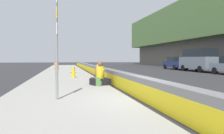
{
  "coord_description": "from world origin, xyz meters",
  "views": [
    {
      "loc": [
        -7.17,
        2.67,
        1.49
      ],
      "look_at": [
        7.61,
        -0.46,
        0.92
      ],
      "focal_mm": 36.54,
      "sensor_mm": 36.0,
      "label": 1
    }
  ],
  "objects_px": {
    "parked_car_fourth": "(199,60)",
    "parked_car_midline": "(176,63)",
    "construction_barrel": "(56,65)",
    "seated_person_foreground": "(100,77)",
    "backpack": "(98,82)",
    "seated_person_middle": "(99,77)",
    "route_sign_post": "(57,36)",
    "fire_hydrant": "(73,71)"
  },
  "relations": [
    {
      "from": "parked_car_fourth",
      "to": "parked_car_midline",
      "type": "distance_m",
      "value": 5.57
    },
    {
      "from": "construction_barrel",
      "to": "parked_car_fourth",
      "type": "relative_size",
      "value": 0.18
    },
    {
      "from": "seated_person_foreground",
      "to": "backpack",
      "type": "height_order",
      "value": "seated_person_foreground"
    },
    {
      "from": "seated_person_middle",
      "to": "backpack",
      "type": "xyz_separation_m",
      "value": [
        -1.56,
        0.27,
        -0.14
      ]
    },
    {
      "from": "route_sign_post",
      "to": "fire_hydrant",
      "type": "distance_m",
      "value": 8.71
    },
    {
      "from": "fire_hydrant",
      "to": "parked_car_midline",
      "type": "height_order",
      "value": "parked_car_midline"
    },
    {
      "from": "parked_car_midline",
      "to": "construction_barrel",
      "type": "bearing_deg",
      "value": 88.23
    },
    {
      "from": "fire_hydrant",
      "to": "seated_person_middle",
      "type": "relative_size",
      "value": 0.82
    },
    {
      "from": "fire_hydrant",
      "to": "construction_barrel",
      "type": "relative_size",
      "value": 0.93
    },
    {
      "from": "fire_hydrant",
      "to": "backpack",
      "type": "height_order",
      "value": "fire_hydrant"
    },
    {
      "from": "fire_hydrant",
      "to": "seated_person_foreground",
      "type": "bearing_deg",
      "value": -166.23
    },
    {
      "from": "backpack",
      "to": "construction_barrel",
      "type": "relative_size",
      "value": 0.42
    },
    {
      "from": "construction_barrel",
      "to": "parked_car_midline",
      "type": "xyz_separation_m",
      "value": [
        -0.49,
        -15.8,
        0.24
      ]
    },
    {
      "from": "route_sign_post",
      "to": "construction_barrel",
      "type": "xyz_separation_m",
      "value": [
        21.31,
        0.68,
        -1.61
      ]
    },
    {
      "from": "parked_car_midline",
      "to": "seated_person_middle",
      "type": "bearing_deg",
      "value": 140.72
    },
    {
      "from": "fire_hydrant",
      "to": "seated_person_foreground",
      "type": "distance_m",
      "value": 4.86
    },
    {
      "from": "route_sign_post",
      "to": "backpack",
      "type": "bearing_deg",
      "value": -28.81
    },
    {
      "from": "backpack",
      "to": "route_sign_post",
      "type": "bearing_deg",
      "value": 151.19
    },
    {
      "from": "route_sign_post",
      "to": "construction_barrel",
      "type": "bearing_deg",
      "value": 1.83
    },
    {
      "from": "fire_hydrant",
      "to": "parked_car_midline",
      "type": "xyz_separation_m",
      "value": [
        12.31,
        -14.25,
        0.27
      ]
    },
    {
      "from": "backpack",
      "to": "construction_barrel",
      "type": "distance_m",
      "value": 18.11
    },
    {
      "from": "fire_hydrant",
      "to": "seated_person_middle",
      "type": "height_order",
      "value": "seated_person_middle"
    },
    {
      "from": "parked_car_fourth",
      "to": "parked_car_midline",
      "type": "height_order",
      "value": "parked_car_fourth"
    },
    {
      "from": "seated_person_middle",
      "to": "parked_car_midline",
      "type": "distance_m",
      "value": 20.53
    },
    {
      "from": "backpack",
      "to": "seated_person_foreground",
      "type": "bearing_deg",
      "value": -22.83
    },
    {
      "from": "route_sign_post",
      "to": "parked_car_fourth",
      "type": "height_order",
      "value": "route_sign_post"
    },
    {
      "from": "fire_hydrant",
      "to": "seated_person_middle",
      "type": "xyz_separation_m",
      "value": [
        -3.58,
        -1.25,
        -0.11
      ]
    },
    {
      "from": "parked_car_midline",
      "to": "route_sign_post",
      "type": "bearing_deg",
      "value": 144.01
    },
    {
      "from": "fire_hydrant",
      "to": "route_sign_post",
      "type": "bearing_deg",
      "value": 174.16
    },
    {
      "from": "fire_hydrant",
      "to": "seated_person_middle",
      "type": "bearing_deg",
      "value": -160.72
    },
    {
      "from": "route_sign_post",
      "to": "fire_hydrant",
      "type": "bearing_deg",
      "value": -5.84
    },
    {
      "from": "fire_hydrant",
      "to": "parked_car_fourth",
      "type": "distance_m",
      "value": 15.7
    },
    {
      "from": "route_sign_post",
      "to": "construction_barrel",
      "type": "height_order",
      "value": "route_sign_post"
    },
    {
      "from": "route_sign_post",
      "to": "parked_car_midline",
      "type": "xyz_separation_m",
      "value": [
        20.82,
        -15.12,
        -1.37
      ]
    },
    {
      "from": "route_sign_post",
      "to": "parked_car_fourth",
      "type": "relative_size",
      "value": 0.7
    },
    {
      "from": "route_sign_post",
      "to": "parked_car_fourth",
      "type": "xyz_separation_m",
      "value": [
        15.27,
        -15.02,
        -0.88
      ]
    },
    {
      "from": "seated_person_middle",
      "to": "parked_car_fourth",
      "type": "relative_size",
      "value": 0.21
    },
    {
      "from": "backpack",
      "to": "parked_car_fourth",
      "type": "bearing_deg",
      "value": -47.91
    },
    {
      "from": "route_sign_post",
      "to": "backpack",
      "type": "xyz_separation_m",
      "value": [
        3.37,
        -1.85,
        -1.9
      ]
    },
    {
      "from": "seated_person_middle",
      "to": "parked_car_midline",
      "type": "bearing_deg",
      "value": -39.28
    },
    {
      "from": "backpack",
      "to": "construction_barrel",
      "type": "height_order",
      "value": "construction_barrel"
    },
    {
      "from": "seated_person_middle",
      "to": "parked_car_fourth",
      "type": "xyz_separation_m",
      "value": [
        10.34,
        -12.9,
        0.88
      ]
    }
  ]
}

